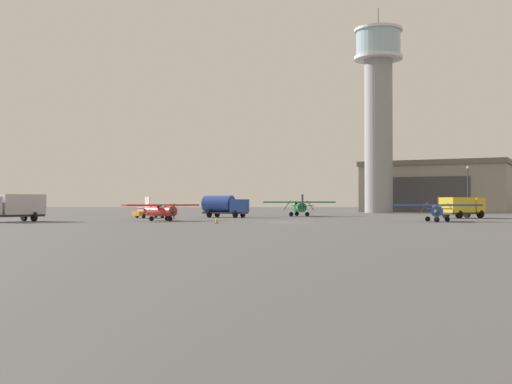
% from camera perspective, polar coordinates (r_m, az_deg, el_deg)
% --- Properties ---
extents(ground_plane, '(400.00, 400.00, 0.00)m').
position_cam_1_polar(ground_plane, '(64.29, 2.76, -2.71)').
color(ground_plane, '#545456').
extents(control_tower, '(9.05, 9.05, 38.77)m').
position_cam_1_polar(control_tower, '(123.71, 10.88, 7.67)').
color(control_tower, gray).
rests_on(control_tower, ground_plane).
extents(hangar, '(33.59, 27.98, 10.31)m').
position_cam_1_polar(hangar, '(136.51, 15.90, 0.44)').
color(hangar, gray).
rests_on(hangar, ground_plane).
extents(airplane_blue, '(8.89, 6.96, 2.63)m').
position_cam_1_polar(airplane_blue, '(68.65, 15.89, -1.54)').
color(airplane_blue, '#2847A8').
rests_on(airplane_blue, ground_plane).
extents(airplane_red, '(7.54, 6.91, 2.60)m').
position_cam_1_polar(airplane_red, '(69.45, -8.58, -1.57)').
color(airplane_red, red).
rests_on(airplane_red, ground_plane).
extents(airplane_green, '(10.53, 8.25, 3.10)m').
position_cam_1_polar(airplane_green, '(91.25, 3.87, -1.27)').
color(airplane_green, '#287A42').
rests_on(airplane_green, ground_plane).
extents(truck_box_yellow, '(6.47, 5.61, 2.62)m').
position_cam_1_polar(truck_box_yellow, '(84.61, 17.92, -1.20)').
color(truck_box_yellow, '#38383D').
rests_on(truck_box_yellow, ground_plane).
extents(truck_box_silver, '(5.94, 6.72, 2.83)m').
position_cam_1_polar(truck_box_silver, '(70.35, -20.96, -1.18)').
color(truck_box_silver, '#38383D').
rests_on(truck_box_silver, ground_plane).
extents(truck_fuel_tanker_blue, '(6.39, 4.56, 2.90)m').
position_cam_1_polar(truck_fuel_tanker_blue, '(83.97, -2.87, -1.20)').
color(truck_fuel_tanker_blue, '#38383D').
rests_on(truck_fuel_tanker_blue, ground_plane).
extents(car_orange, '(4.28, 4.08, 1.37)m').
position_cam_1_polar(car_orange, '(82.16, -9.51, -1.79)').
color(car_orange, orange).
rests_on(car_orange, ground_plane).
extents(light_post_west, '(0.44, 0.44, 7.88)m').
position_cam_1_polar(light_post_west, '(109.23, 18.39, 0.56)').
color(light_post_west, '#38383D').
rests_on(light_post_west, ground_plane).
extents(traffic_cone_near_left, '(0.36, 0.36, 0.63)m').
position_cam_1_polar(traffic_cone_near_left, '(61.11, -3.54, -2.51)').
color(traffic_cone_near_left, black).
rests_on(traffic_cone_near_left, ground_plane).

